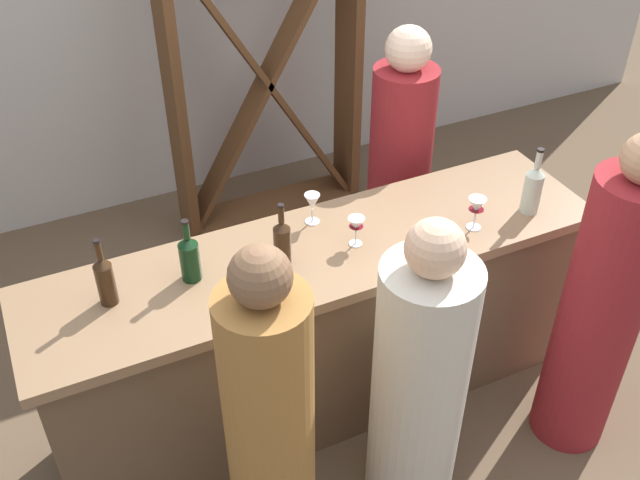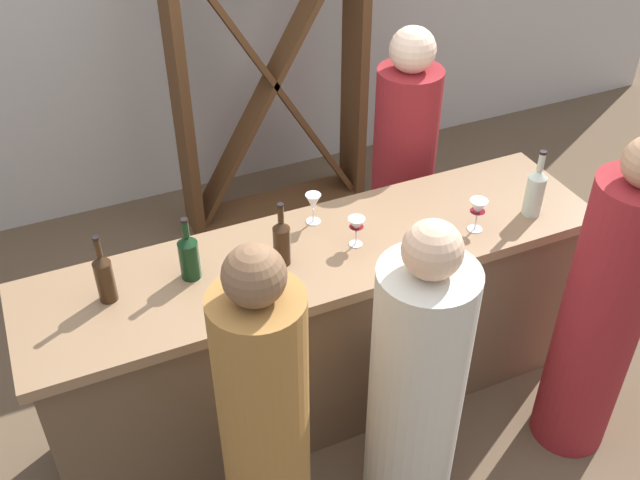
{
  "view_description": "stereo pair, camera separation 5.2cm",
  "coord_description": "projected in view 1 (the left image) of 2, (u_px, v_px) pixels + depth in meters",
  "views": [
    {
      "loc": [
        -1.05,
        -2.23,
        2.9
      ],
      "look_at": [
        0.0,
        0.0,
        1.01
      ],
      "focal_mm": 41.51,
      "sensor_mm": 36.0,
      "label": 1
    },
    {
      "loc": [
        -1.0,
        -2.25,
        2.9
      ],
      "look_at": [
        0.0,
        0.0,
        1.01
      ],
      "focal_mm": 41.51,
      "sensor_mm": 36.0,
      "label": 2
    }
  ],
  "objects": [
    {
      "name": "bar_counter",
      "position": [
        320.0,
        330.0,
        3.42
      ],
      "size": [
        2.53,
        0.63,
        0.96
      ],
      "color": "brown",
      "rests_on": "ground"
    },
    {
      "name": "wine_bottle_leftmost_amber_brown",
      "position": [
        105.0,
        279.0,
        2.8
      ],
      "size": [
        0.07,
        0.07,
        0.3
      ],
      "color": "#331E0F",
      "rests_on": "bar_counter"
    },
    {
      "name": "wine_bottle_second_left_dark_green",
      "position": [
        189.0,
        257.0,
        2.92
      ],
      "size": [
        0.08,
        0.08,
        0.28
      ],
      "color": "black",
      "rests_on": "bar_counter"
    },
    {
      "name": "wine_rack",
      "position": [
        265.0,
        81.0,
        4.46
      ],
      "size": [
        1.19,
        0.28,
        1.89
      ],
      "color": "brown",
      "rests_on": "ground"
    },
    {
      "name": "wine_bottle_second_right_clear_pale",
      "position": [
        533.0,
        188.0,
        3.28
      ],
      "size": [
        0.08,
        0.08,
        0.32
      ],
      "color": "#B7C6B2",
      "rests_on": "bar_counter"
    },
    {
      "name": "person_server_behind",
      "position": [
        399.0,
        178.0,
        3.98
      ],
      "size": [
        0.39,
        0.39,
        1.59
      ],
      "rotation": [
        0.0,
        0.0,
        -1.75
      ],
      "color": "maroon",
      "rests_on": "ground"
    },
    {
      "name": "person_left_guest",
      "position": [
        600.0,
        313.0,
        3.14
      ],
      "size": [
        0.35,
        0.35,
        1.6
      ],
      "rotation": [
        0.0,
        0.0,
        1.62
      ],
      "color": "maroon",
      "rests_on": "ground"
    },
    {
      "name": "wine_glass_near_right",
      "position": [
        312.0,
        203.0,
        3.23
      ],
      "size": [
        0.07,
        0.07,
        0.14
      ],
      "color": "white",
      "rests_on": "bar_counter"
    },
    {
      "name": "person_right_guest",
      "position": [
        271.0,
        442.0,
        2.6
      ],
      "size": [
        0.39,
        0.39,
        1.61
      ],
      "rotation": [
        0.0,
        0.0,
        1.29
      ],
      "color": "#9E6B33",
      "rests_on": "ground"
    },
    {
      "name": "wine_glass_near_left",
      "position": [
        476.0,
        207.0,
        3.19
      ],
      "size": [
        0.08,
        0.08,
        0.15
      ],
      "color": "white",
      "rests_on": "bar_counter"
    },
    {
      "name": "person_center_guest",
      "position": [
        419.0,
        386.0,
        2.91
      ],
      "size": [
        0.4,
        0.4,
        1.47
      ],
      "rotation": [
        0.0,
        0.0,
        1.65
      ],
      "color": "beige",
      "rests_on": "ground"
    },
    {
      "name": "ground_plane",
      "position": [
        320.0,
        400.0,
        3.71
      ],
      "size": [
        12.0,
        12.0,
        0.0
      ],
      "primitive_type": "plane",
      "color": "brown"
    },
    {
      "name": "wine_bottle_center_amber_brown",
      "position": [
        282.0,
        241.0,
        2.99
      ],
      "size": [
        0.07,
        0.07,
        0.29
      ],
      "color": "#331E0F",
      "rests_on": "bar_counter"
    },
    {
      "name": "wine_glass_near_center",
      "position": [
        356.0,
        226.0,
        3.1
      ],
      "size": [
        0.07,
        0.07,
        0.14
      ],
      "color": "white",
      "rests_on": "bar_counter"
    }
  ]
}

